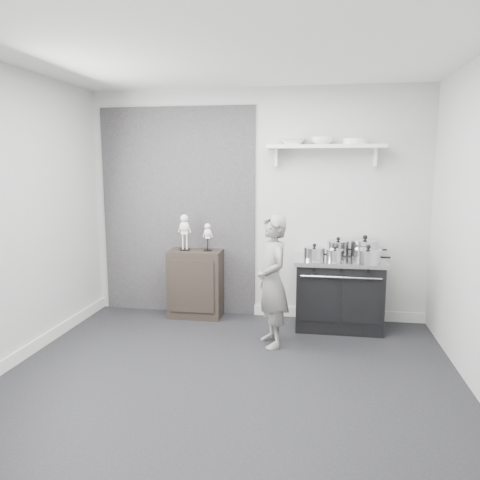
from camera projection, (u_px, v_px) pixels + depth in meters
name	position (u px, v px, depth m)	size (l,w,h in m)	color
ground	(227.00, 379.00, 4.01)	(4.00, 4.00, 0.00)	black
room_shell	(220.00, 186.00, 3.91)	(4.02, 3.62, 2.71)	#B7B7B4
wall_shelf	(325.00, 147.00, 5.20)	(1.30, 0.26, 0.24)	white
stove	(339.00, 293.00, 5.23)	(0.99, 0.62, 0.79)	black
side_cabinet	(196.00, 284.00, 5.62)	(0.62, 0.36, 0.81)	black
child	(272.00, 281.00, 4.68)	(0.49, 0.32, 1.33)	slate
pot_front_left	(314.00, 253.00, 5.09)	(0.32, 0.24, 0.18)	#BDBDC0
pot_back_left	(338.00, 248.00, 5.30)	(0.33, 0.25, 0.22)	#BDBDC0
pot_back_right	(365.00, 249.00, 5.22)	(0.40, 0.31, 0.25)	#BDBDC0
pot_front_right	(368.00, 256.00, 4.92)	(0.37, 0.28, 0.20)	#BDBDC0
pot_front_center	(335.00, 255.00, 5.01)	(0.27, 0.18, 0.16)	#BDBDC0
skeleton_full	(185.00, 229.00, 5.54)	(0.14, 0.09, 0.50)	silver
skeleton_torso	(208.00, 235.00, 5.51)	(0.10, 0.07, 0.37)	silver
bowl_large	(293.00, 141.00, 5.24)	(0.30, 0.30, 0.07)	white
bowl_small	(322.00, 141.00, 5.19)	(0.26, 0.26, 0.08)	white
plate_stack	(356.00, 142.00, 5.13)	(0.28, 0.28, 0.06)	white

